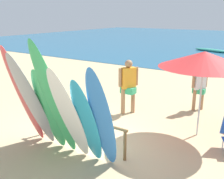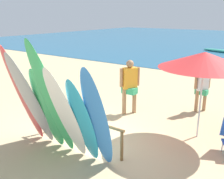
{
  "view_description": "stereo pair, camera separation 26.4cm",
  "coord_description": "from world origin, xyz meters",
  "px_view_note": "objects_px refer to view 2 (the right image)",
  "views": [
    {
      "loc": [
        3.79,
        -4.38,
        3.11
      ],
      "look_at": [
        0.0,
        1.33,
        1.1
      ],
      "focal_mm": 41.7,
      "sensor_mm": 36.0,
      "label": 1
    },
    {
      "loc": [
        4.01,
        -4.23,
        3.11
      ],
      "look_at": [
        0.0,
        1.33,
        1.1
      ],
      "focal_mm": 41.7,
      "sensor_mm": 36.0,
      "label": 2
    }
  ],
  "objects_px": {
    "surfboard_green_2": "(47,110)",
    "distant_boat": "(221,51)",
    "surfboard_rack": "(80,123)",
    "surfboard_blue_6": "(98,121)",
    "surfboard_grey_1": "(31,101)",
    "beachgoer_strolling": "(130,83)",
    "beachgoer_midbeach": "(202,86)",
    "beach_umbrella": "(204,60)",
    "surfboard_red_0": "(23,95)",
    "surfboard_white_4": "(66,116)",
    "surfboard_teal_5": "(83,123)",
    "surfboard_green_3": "(52,101)"
  },
  "relations": [
    {
      "from": "surfboard_red_0",
      "to": "beachgoer_strolling",
      "type": "xyz_separation_m",
      "value": [
        0.97,
        3.2,
        -0.24
      ]
    },
    {
      "from": "surfboard_grey_1",
      "to": "surfboard_blue_6",
      "type": "distance_m",
      "value": 1.83
    },
    {
      "from": "surfboard_grey_1",
      "to": "surfboard_white_4",
      "type": "bearing_deg",
      "value": 2.11
    },
    {
      "from": "surfboard_grey_1",
      "to": "surfboard_teal_5",
      "type": "bearing_deg",
      "value": 5.19
    },
    {
      "from": "surfboard_green_2",
      "to": "beachgoer_midbeach",
      "type": "relative_size",
      "value": 1.45
    },
    {
      "from": "surfboard_green_2",
      "to": "surfboard_blue_6",
      "type": "bearing_deg",
      "value": -2.54
    },
    {
      "from": "surfboard_teal_5",
      "to": "beach_umbrella",
      "type": "distance_m",
      "value": 3.32
    },
    {
      "from": "surfboard_rack",
      "to": "surfboard_blue_6",
      "type": "xyz_separation_m",
      "value": [
        1.08,
        -0.64,
        0.56
      ]
    },
    {
      "from": "surfboard_rack",
      "to": "surfboard_white_4",
      "type": "xyz_separation_m",
      "value": [
        0.34,
        -0.75,
        0.53
      ]
    },
    {
      "from": "beachgoer_midbeach",
      "to": "distant_boat",
      "type": "xyz_separation_m",
      "value": [
        -2.99,
        14.72,
        -0.74
      ]
    },
    {
      "from": "beachgoer_strolling",
      "to": "beachgoer_midbeach",
      "type": "bearing_deg",
      "value": -12.59
    },
    {
      "from": "surfboard_rack",
      "to": "surfboard_grey_1",
      "type": "bearing_deg",
      "value": -133.35
    },
    {
      "from": "distant_boat",
      "to": "beachgoer_strolling",
      "type": "bearing_deg",
      "value": -85.82
    },
    {
      "from": "surfboard_teal_5",
      "to": "beachgoer_strolling",
      "type": "xyz_separation_m",
      "value": [
        -0.87,
        3.15,
        0.01
      ]
    },
    {
      "from": "beach_umbrella",
      "to": "distant_boat",
      "type": "xyz_separation_m",
      "value": [
        -3.53,
        16.64,
        -1.91
      ]
    },
    {
      "from": "surfboard_teal_5",
      "to": "beach_umbrella",
      "type": "bearing_deg",
      "value": 60.33
    },
    {
      "from": "surfboard_green_2",
      "to": "distant_boat",
      "type": "bearing_deg",
      "value": 89.92
    },
    {
      "from": "surfboard_green_2",
      "to": "surfboard_white_4",
      "type": "distance_m",
      "value": 0.7
    },
    {
      "from": "surfboard_rack",
      "to": "surfboard_grey_1",
      "type": "xyz_separation_m",
      "value": [
        -0.74,
        -0.78,
        0.63
      ]
    },
    {
      "from": "surfboard_green_3",
      "to": "distant_boat",
      "type": "bearing_deg",
      "value": 93.24
    },
    {
      "from": "surfboard_green_3",
      "to": "beachgoer_strolling",
      "type": "relative_size",
      "value": 1.65
    },
    {
      "from": "surfboard_grey_1",
      "to": "surfboard_green_2",
      "type": "height_order",
      "value": "surfboard_grey_1"
    },
    {
      "from": "surfboard_white_4",
      "to": "surfboard_blue_6",
      "type": "xyz_separation_m",
      "value": [
        0.75,
        0.11,
        0.04
      ]
    },
    {
      "from": "surfboard_blue_6",
      "to": "beachgoer_strolling",
      "type": "height_order",
      "value": "surfboard_blue_6"
    },
    {
      "from": "surfboard_white_4",
      "to": "beachgoer_midbeach",
      "type": "bearing_deg",
      "value": 76.89
    },
    {
      "from": "surfboard_grey_1",
      "to": "surfboard_green_3",
      "type": "height_order",
      "value": "surfboard_green_3"
    },
    {
      "from": "surfboard_rack",
      "to": "surfboard_grey_1",
      "type": "distance_m",
      "value": 1.24
    },
    {
      "from": "surfboard_green_2",
      "to": "surfboard_grey_1",
      "type": "bearing_deg",
      "value": -164.93
    },
    {
      "from": "surfboard_blue_6",
      "to": "beach_umbrella",
      "type": "relative_size",
      "value": 1.07
    },
    {
      "from": "beachgoer_midbeach",
      "to": "beach_umbrella",
      "type": "height_order",
      "value": "beach_umbrella"
    },
    {
      "from": "distant_boat",
      "to": "surfboard_green_3",
      "type": "bearing_deg",
      "value": -86.09
    },
    {
      "from": "surfboard_blue_6",
      "to": "surfboard_green_3",
      "type": "bearing_deg",
      "value": -176.51
    },
    {
      "from": "beach_umbrella",
      "to": "surfboard_teal_5",
      "type": "bearing_deg",
      "value": -117.69
    },
    {
      "from": "surfboard_teal_5",
      "to": "beachgoer_strolling",
      "type": "bearing_deg",
      "value": 103.49
    },
    {
      "from": "surfboard_red_0",
      "to": "surfboard_blue_6",
      "type": "bearing_deg",
      "value": 5.79
    },
    {
      "from": "surfboard_green_3",
      "to": "surfboard_teal_5",
      "type": "relative_size",
      "value": 1.36
    },
    {
      "from": "surfboard_green_3",
      "to": "beachgoer_midbeach",
      "type": "distance_m",
      "value": 5.14
    },
    {
      "from": "surfboard_green_2",
      "to": "surfboard_blue_6",
      "type": "relative_size",
      "value": 0.91
    },
    {
      "from": "beachgoer_strolling",
      "to": "distant_boat",
      "type": "distance_m",
      "value": 16.34
    },
    {
      "from": "surfboard_blue_6",
      "to": "surfboard_red_0",
      "type": "bearing_deg",
      "value": 176.79
    },
    {
      "from": "surfboard_rack",
      "to": "surfboard_green_2",
      "type": "xyz_separation_m",
      "value": [
        -0.35,
        -0.65,
        0.46
      ]
    },
    {
      "from": "surfboard_rack",
      "to": "beachgoer_midbeach",
      "type": "xyz_separation_m",
      "value": [
        1.64,
        4.04,
        0.29
      ]
    },
    {
      "from": "surfboard_red_0",
      "to": "beachgoer_midbeach",
      "type": "relative_size",
      "value": 1.75
    },
    {
      "from": "surfboard_green_2",
      "to": "surfboard_green_3",
      "type": "xyz_separation_m",
      "value": [
        0.34,
        -0.15,
        0.32
      ]
    },
    {
      "from": "surfboard_rack",
      "to": "surfboard_red_0",
      "type": "height_order",
      "value": "surfboard_red_0"
    },
    {
      "from": "beach_umbrella",
      "to": "distant_boat",
      "type": "bearing_deg",
      "value": 101.97
    },
    {
      "from": "beachgoer_strolling",
      "to": "beachgoer_midbeach",
      "type": "relative_size",
      "value": 1.17
    },
    {
      "from": "surfboard_green_3",
      "to": "beachgoer_strolling",
      "type": "distance_m",
      "value": 3.32
    },
    {
      "from": "beachgoer_midbeach",
      "to": "distant_boat",
      "type": "relative_size",
      "value": 0.45
    },
    {
      "from": "surfboard_grey_1",
      "to": "beachgoer_strolling",
      "type": "height_order",
      "value": "surfboard_grey_1"
    }
  ]
}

